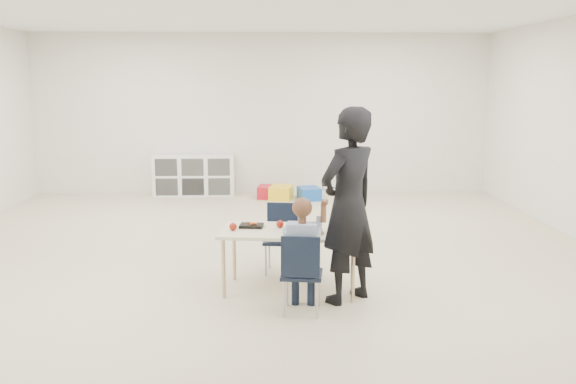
{
  "coord_description": "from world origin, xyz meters",
  "views": [
    {
      "loc": [
        0.09,
        -6.29,
        1.98
      ],
      "look_at": [
        0.3,
        -0.12,
        0.85
      ],
      "focal_mm": 38.0,
      "sensor_mm": 36.0,
      "label": 1
    }
  ],
  "objects_px": {
    "child": "(302,249)",
    "adult": "(348,206)",
    "table": "(290,260)",
    "cubby_shelf": "(194,175)",
    "chair_near": "(302,273)"
  },
  "relations": [
    {
      "from": "child",
      "to": "adult",
      "type": "bearing_deg",
      "value": 41.02
    },
    {
      "from": "table",
      "to": "child",
      "type": "relative_size",
      "value": 1.22
    },
    {
      "from": "table",
      "to": "child",
      "type": "bearing_deg",
      "value": -74.62
    },
    {
      "from": "cubby_shelf",
      "to": "adult",
      "type": "height_order",
      "value": "adult"
    },
    {
      "from": "table",
      "to": "adult",
      "type": "bearing_deg",
      "value": -21.16
    },
    {
      "from": "cubby_shelf",
      "to": "chair_near",
      "type": "bearing_deg",
      "value": -74.17
    },
    {
      "from": "table",
      "to": "chair_near",
      "type": "distance_m",
      "value": 0.57
    },
    {
      "from": "adult",
      "to": "table",
      "type": "bearing_deg",
      "value": -68.94
    },
    {
      "from": "child",
      "to": "table",
      "type": "bearing_deg",
      "value": 105.38
    },
    {
      "from": "child",
      "to": "chair_near",
      "type": "bearing_deg",
      "value": 0.0
    },
    {
      "from": "table",
      "to": "cubby_shelf",
      "type": "bearing_deg",
      "value": 114.24
    },
    {
      "from": "child",
      "to": "cubby_shelf",
      "type": "bearing_deg",
      "value": 113.38
    },
    {
      "from": "chair_near",
      "to": "table",
      "type": "bearing_deg",
      "value": 105.38
    },
    {
      "from": "table",
      "to": "child",
      "type": "xyz_separation_m",
      "value": [
        0.08,
        -0.56,
        0.26
      ]
    },
    {
      "from": "adult",
      "to": "child",
      "type": "bearing_deg",
      "value": -6.75
    }
  ]
}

